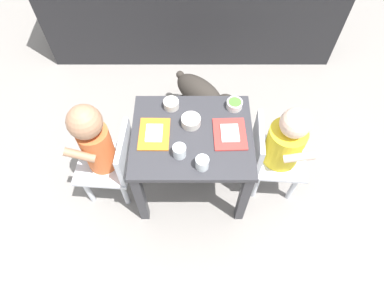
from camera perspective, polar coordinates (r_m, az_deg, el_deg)
The scene contains 12 objects.
ground_plane at distance 1.96m, azimuth 0.00°, elevation -4.87°, with size 7.00×7.00×0.00m, color gray.
dining_table at distance 1.63m, azimuth 0.00°, elevation 1.41°, with size 0.57×0.49×0.48m.
seated_child_left at distance 1.64m, azimuth -15.86°, elevation 1.45°, with size 0.30×0.30×0.68m.
seated_child_right at distance 1.69m, azimuth 15.39°, elevation 1.62°, with size 0.30×0.30×0.62m.
dog at distance 2.05m, azimuth 2.22°, elevation 9.89°, with size 0.40×0.40×0.33m.
food_tray_left at distance 1.56m, azimuth -6.56°, elevation 3.29°, with size 0.15×0.19×0.02m.
food_tray_right at distance 1.56m, azimuth 6.56°, elevation 3.26°, with size 0.16×0.19×0.02m.
water_cup_left at distance 1.47m, azimuth -2.19°, elevation 0.34°, with size 0.06×0.06×0.06m.
water_cup_right at distance 1.44m, azimuth 1.75°, elevation -1.73°, with size 0.06×0.06×0.06m.
veggie_bowl_far at distance 1.66m, azimuth 7.37°, elevation 8.42°, with size 0.08×0.08×0.04m.
cereal_bowl_left_side at distance 1.65m, azimuth -3.60°, elevation 8.57°, with size 0.08×0.08×0.04m.
veggie_bowl_near at distance 1.57m, azimuth -0.18°, elevation 5.65°, with size 0.09×0.09×0.04m.
Camera 1 is at (0.00, -0.91, 1.74)m, focal length 30.87 mm.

